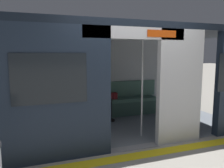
% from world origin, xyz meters
% --- Properties ---
extents(ground_plane, '(60.00, 60.00, 0.00)m').
position_xyz_m(ground_plane, '(0.00, 0.00, 0.00)').
color(ground_plane, gray).
extents(platform_edge_strip, '(8.00, 0.24, 0.01)m').
position_xyz_m(platform_edge_strip, '(0.00, 0.30, 0.00)').
color(platform_edge_strip, yellow).
rests_on(platform_edge_strip, ground_plane).
extents(train_car, '(6.40, 2.59, 2.26)m').
position_xyz_m(train_car, '(0.06, -1.12, 1.48)').
color(train_car, silver).
rests_on(train_car, ground_plane).
extents(bench_seat, '(3.29, 0.44, 0.47)m').
position_xyz_m(bench_seat, '(0.00, -2.08, 0.36)').
color(bench_seat, '#4C7566').
rests_on(bench_seat, ground_plane).
extents(person_seated, '(0.55, 0.71, 1.20)m').
position_xyz_m(person_seated, '(-0.00, -2.03, 0.69)').
color(person_seated, '#D8CC4C').
rests_on(person_seated, ground_plane).
extents(handbag, '(0.26, 0.15, 0.17)m').
position_xyz_m(handbag, '(-0.33, -2.11, 0.56)').
color(handbag, maroon).
rests_on(handbag, bench_seat).
extents(book, '(0.24, 0.27, 0.03)m').
position_xyz_m(book, '(0.36, -2.09, 0.49)').
color(book, silver).
rests_on(book, bench_seat).
extents(grab_pole_door, '(0.04, 0.04, 2.12)m').
position_xyz_m(grab_pole_door, '(0.40, -0.46, 1.06)').
color(grab_pole_door, silver).
rests_on(grab_pole_door, ground_plane).
extents(grab_pole_far, '(0.04, 0.04, 2.12)m').
position_xyz_m(grab_pole_far, '(-0.40, -0.49, 1.06)').
color(grab_pole_far, silver).
rests_on(grab_pole_far, ground_plane).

